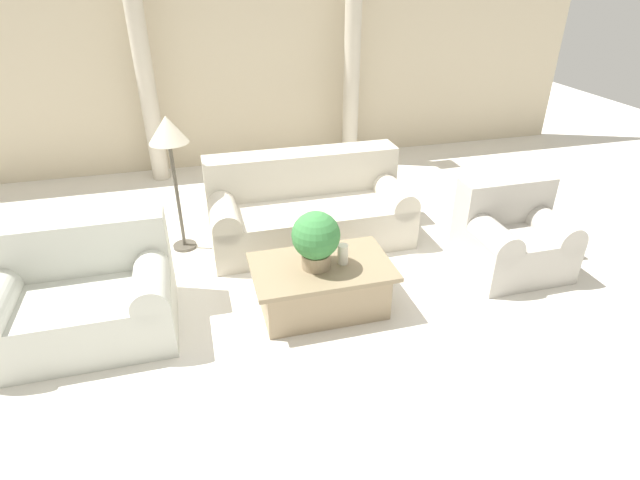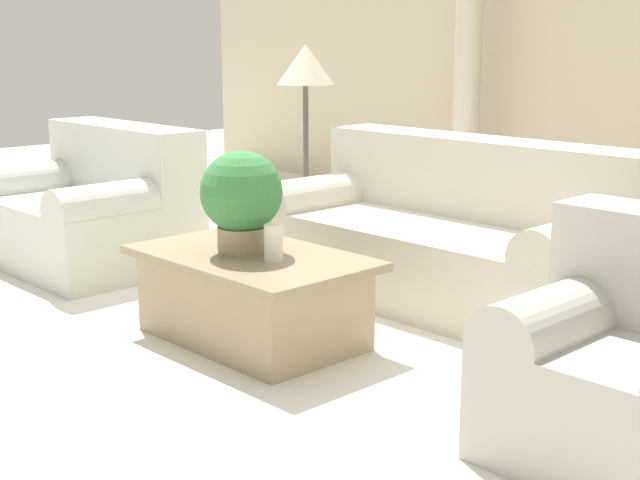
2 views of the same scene
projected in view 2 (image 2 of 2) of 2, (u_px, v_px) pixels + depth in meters
The scene contains 8 objects.
ground_plane at pixel (304, 318), 4.61m from camera, with size 16.00×16.00×0.00m, color silver.
sofa_long at pixel (451, 236), 4.91m from camera, with size 2.04×0.96×0.87m.
loveseat at pixel (93, 208), 5.68m from camera, with size 1.36×0.96×0.87m.
coffee_table at pixel (252, 296), 4.23m from camera, with size 1.15×0.71×0.43m.
potted_plant at pixel (241, 197), 4.15m from camera, with size 0.39×0.39×0.48m.
pillar_candle at pixel (273, 243), 4.03m from camera, with size 0.09×0.09×0.17m.
floor_lamp at pixel (306, 77), 5.71m from camera, with size 0.37×0.37×1.38m.
column_left at pixel (468, 50), 7.22m from camera, with size 0.31×0.31×2.58m.
Camera 2 is at (3.24, -2.97, 1.42)m, focal length 50.00 mm.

